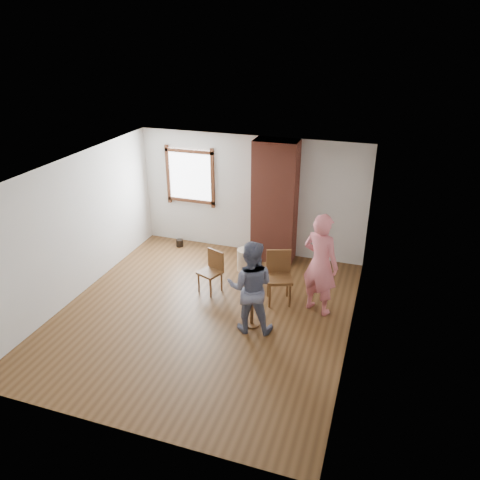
% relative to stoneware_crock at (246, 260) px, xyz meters
% --- Properties ---
extents(ground, '(5.50, 5.50, 0.00)m').
position_rel_stoneware_crock_xyz_m(ground, '(-0.20, -1.79, -0.23)').
color(ground, brown).
rests_on(ground, ground).
extents(room_shell, '(5.04, 5.52, 2.62)m').
position_rel_stoneware_crock_xyz_m(room_shell, '(-0.25, -1.19, 1.58)').
color(room_shell, silver).
rests_on(room_shell, ground).
extents(brick_chimney, '(0.90, 0.50, 2.60)m').
position_rel_stoneware_crock_xyz_m(brick_chimney, '(0.40, 0.71, 1.07)').
color(brick_chimney, brown).
rests_on(brick_chimney, ground).
extents(stoneware_crock, '(0.37, 0.37, 0.46)m').
position_rel_stoneware_crock_xyz_m(stoneware_crock, '(0.00, 0.00, 0.00)').
color(stoneware_crock, '#C2A98C').
rests_on(stoneware_crock, ground).
extents(dark_pot, '(0.19, 0.19, 0.16)m').
position_rel_stoneware_crock_xyz_m(dark_pot, '(-1.79, 0.61, -0.15)').
color(dark_pot, black).
rests_on(dark_pot, ground).
extents(dining_chair_left, '(0.49, 0.49, 0.81)m').
position_rel_stoneware_crock_xyz_m(dining_chair_left, '(-0.35, -0.98, 0.22)').
color(dining_chair_left, brown).
rests_on(dining_chair_left, ground).
extents(dining_chair_right, '(0.58, 0.58, 0.97)m').
position_rel_stoneware_crock_xyz_m(dining_chair_right, '(0.92, -0.91, 0.31)').
color(dining_chair_right, brown).
rests_on(dining_chair_right, ground).
extents(side_table, '(0.40, 0.40, 0.60)m').
position_rel_stoneware_crock_xyz_m(side_table, '(0.69, -1.83, 0.17)').
color(side_table, brown).
rests_on(side_table, ground).
extents(cake_plate, '(0.18, 0.18, 0.01)m').
position_rel_stoneware_crock_xyz_m(cake_plate, '(0.69, -1.83, 0.37)').
color(cake_plate, white).
rests_on(cake_plate, side_table).
extents(cake_slice, '(0.08, 0.07, 0.06)m').
position_rel_stoneware_crock_xyz_m(cake_slice, '(0.70, -1.83, 0.41)').
color(cake_slice, white).
rests_on(cake_slice, cake_plate).
extents(man, '(0.88, 0.74, 1.61)m').
position_rel_stoneware_crock_xyz_m(man, '(0.70, -1.95, 0.57)').
color(man, '#121333').
rests_on(man, ground).
extents(person_pink, '(0.80, 0.68, 1.85)m').
position_rel_stoneware_crock_xyz_m(person_pink, '(1.67, -1.04, 0.69)').
color(person_pink, '#E4727B').
rests_on(person_pink, ground).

